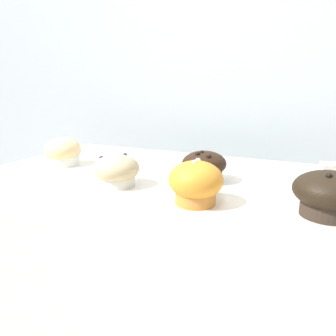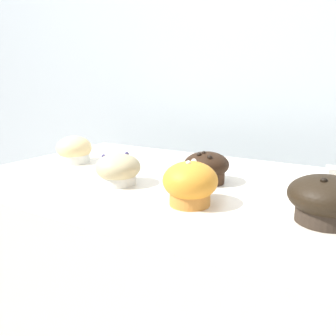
{
  "view_description": "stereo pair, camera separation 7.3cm",
  "coord_description": "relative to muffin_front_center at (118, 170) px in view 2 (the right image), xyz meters",
  "views": [
    {
      "loc": [
        0.32,
        -0.71,
        1.11
      ],
      "look_at": [
        0.03,
        -0.06,
        0.93
      ],
      "focal_mm": 35.0,
      "sensor_mm": 36.0,
      "label": 1
    },
    {
      "loc": [
        0.39,
        -0.68,
        1.11
      ],
      "look_at": [
        0.03,
        -0.06,
        0.93
      ],
      "focal_mm": 35.0,
      "sensor_mm": 36.0,
      "label": 2
    }
  ],
  "objects": [
    {
      "name": "muffin_front_left",
      "position": [
        0.44,
        0.0,
        0.01
      ],
      "size": [
        0.12,
        0.12,
        0.08
      ],
      "color": "#2F251C",
      "rests_on": "display_counter"
    },
    {
      "name": "display_counter",
      "position": [
        0.09,
        0.1,
        -0.48
      ],
      "size": [
        1.0,
        0.64,
        0.88
      ],
      "primitive_type": "cube",
      "color": "silver",
      "rests_on": "ground"
    },
    {
      "name": "muffin_front_center",
      "position": [
        0.0,
        0.0,
        0.0
      ],
      "size": [
        0.1,
        0.1,
        0.07
      ],
      "color": "silver",
      "rests_on": "display_counter"
    },
    {
      "name": "muffin_back_right",
      "position": [
        0.21,
        -0.04,
        0.01
      ],
      "size": [
        0.11,
        0.11,
        0.09
      ],
      "color": "#C87E34",
      "rests_on": "display_counter"
    },
    {
      "name": "wall_back",
      "position": [
        0.09,
        0.7,
        -0.02
      ],
      "size": [
        3.2,
        0.1,
        1.8
      ],
      "primitive_type": "cube",
      "color": "#A8B2B7",
      "rests_on": "ground"
    },
    {
      "name": "muffin_front_right",
      "position": [
        0.17,
        0.12,
        0.0
      ],
      "size": [
        0.11,
        0.11,
        0.08
      ],
      "color": "#3D2718",
      "rests_on": "display_counter"
    },
    {
      "name": "muffin_back_left",
      "position": [
        -0.25,
        0.11,
        0.0
      ],
      "size": [
        0.1,
        0.1,
        0.08
      ],
      "color": "white",
      "rests_on": "display_counter"
    }
  ]
}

